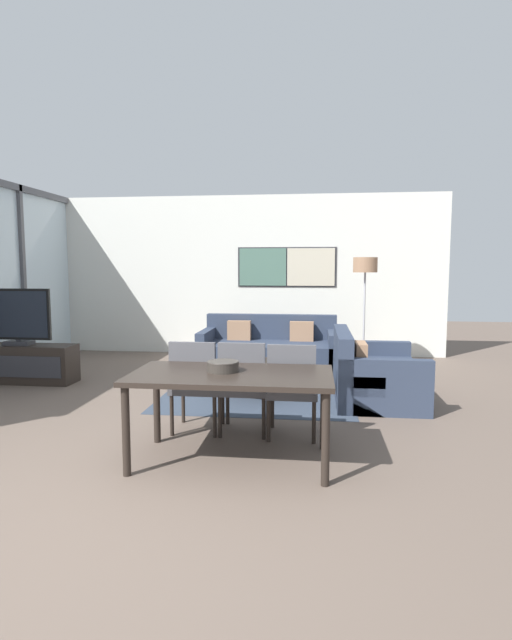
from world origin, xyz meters
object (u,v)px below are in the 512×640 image
(tv_console, at_px, (20,363))
(dining_chair_centre, at_px, (244,382))
(dining_table, at_px, (232,382))
(dining_chair_right, at_px, (292,385))
(sofa_main, at_px, (269,352))
(floor_lamp, at_px, (365,274))
(television, at_px, (17,317))
(dining_chair_left, at_px, (196,381))
(fruit_bowl, at_px, (223,366))
(sofa_side, at_px, (370,377))
(coffee_table, at_px, (258,372))

(tv_console, height_order, dining_chair_centre, dining_chair_centre)
(dining_table, distance_m, dining_chair_right, 0.77)
(sofa_main, height_order, dining_table, sofa_main)
(tv_console, distance_m, floor_lamp, 5.00)
(television, distance_m, dining_table, 4.09)
(floor_lamp, bearing_deg, dining_chair_left, -120.86)
(dining_table, height_order, fruit_bowl, fruit_bowl)
(sofa_side, distance_m, dining_chair_centre, 1.90)
(dining_table, xyz_separation_m, dining_chair_right, (0.45, 0.61, -0.16))
(dining_table, xyz_separation_m, dining_chair_centre, (0.00, 0.67, -0.16))
(fruit_bowl, bearing_deg, sofa_main, 89.33)
(coffee_table, xyz_separation_m, dining_chair_right, (0.48, -1.53, 0.21))
(sofa_side, distance_m, floor_lamp, 2.05)
(coffee_table, bearing_deg, dining_chair_right, -72.48)
(sofa_main, height_order, coffee_table, sofa_main)
(television, xyz_separation_m, dining_chair_left, (2.85, -1.74, -0.39))
(dining_chair_right, distance_m, floor_lamp, 3.39)
(television, xyz_separation_m, dining_table, (3.30, -2.40, -0.23))
(television, bearing_deg, coffee_table, -4.56)
(television, bearing_deg, dining_chair_centre, -27.71)
(dining_chair_centre, xyz_separation_m, floor_lamp, (1.38, 3.05, 0.96))
(tv_console, xyz_separation_m, fruit_bowl, (3.22, -2.35, 0.51))
(dining_chair_centre, relative_size, floor_lamp, 0.52)
(sofa_main, height_order, sofa_side, same)
(tv_console, height_order, dining_chair_right, dining_chair_right)
(sofa_side, bearing_deg, coffee_table, 85.76)
(tv_console, relative_size, coffee_table, 1.44)
(dining_table, relative_size, floor_lamp, 0.94)
(dining_table, distance_m, floor_lamp, 4.04)
(sofa_main, bearing_deg, television, -158.80)
(sofa_side, xyz_separation_m, dining_chair_right, (-0.85, -1.43, 0.22))
(coffee_table, bearing_deg, dining_table, -89.07)
(floor_lamp, bearing_deg, television, -164.26)
(tv_console, bearing_deg, sofa_side, -4.46)
(sofa_main, relative_size, dining_chair_left, 2.33)
(sofa_side, relative_size, floor_lamp, 0.84)
(tv_console, relative_size, dining_chair_left, 1.73)
(dining_table, height_order, dining_chair_left, dining_chair_left)
(dining_chair_centre, height_order, floor_lamp, floor_lamp)
(coffee_table, distance_m, fruit_bowl, 2.15)
(dining_chair_left, bearing_deg, sofa_side, 38.28)
(tv_console, bearing_deg, dining_chair_centre, -27.70)
(sofa_main, height_order, fruit_bowl, sofa_main)
(dining_chair_right, height_order, fruit_bowl, dining_chair_right)
(dining_chair_centre, xyz_separation_m, dining_chair_right, (0.45, -0.06, 0.00))
(sofa_main, xyz_separation_m, coffee_table, (-0.00, -1.53, 0.01))
(sofa_side, height_order, dining_chair_left, dining_chair_left)
(dining_chair_left, distance_m, dining_chair_right, 0.90)
(dining_chair_centre, bearing_deg, television, 152.29)
(tv_console, relative_size, fruit_bowl, 5.89)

